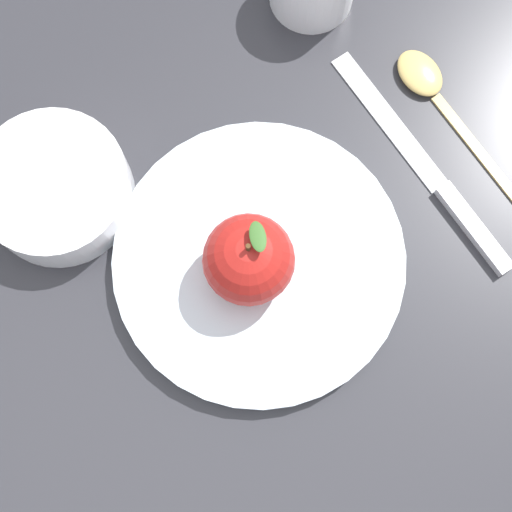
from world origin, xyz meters
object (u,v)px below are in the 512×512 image
at_px(dinner_plate, 256,259).
at_px(spoon, 432,89).
at_px(knife, 436,181).
at_px(side_bowl, 54,187).
at_px(apple, 245,257).

bearing_deg(dinner_plate, spoon, -1.72).
bearing_deg(knife, side_bowl, 135.71).
bearing_deg(knife, apple, 159.09).
bearing_deg(dinner_plate, apple, 178.27).
height_order(side_bowl, spoon, side_bowl).
distance_m(knife, spoon, 0.08).
relative_size(side_bowl, spoon, 0.75).
bearing_deg(apple, spoon, -1.72).
relative_size(dinner_plate, side_bowl, 1.92).
bearing_deg(side_bowl, spoon, -29.75).
distance_m(apple, knife, 0.19).
bearing_deg(side_bowl, dinner_plate, -65.57).
height_order(apple, knife, apple).
distance_m(apple, side_bowl, 0.17).
xyz_separation_m(apple, side_bowl, (-0.06, 0.16, -0.03)).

